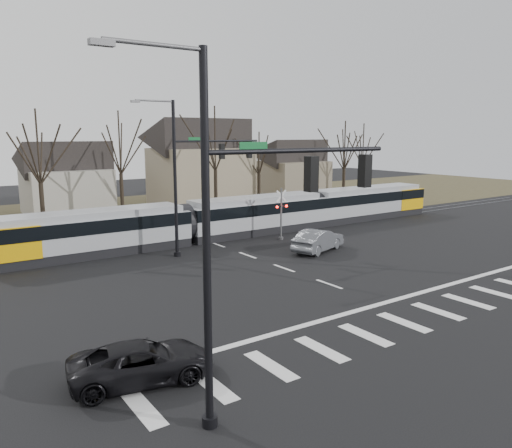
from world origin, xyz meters
TOP-DOWN VIEW (x-y plane):
  - ground at (0.00, 0.00)m, footprint 140.00×140.00m
  - grass_verge at (0.00, 32.00)m, footprint 140.00×28.00m
  - crosswalk at (0.00, -4.00)m, footprint 27.00×2.60m
  - stop_line at (0.00, -1.80)m, footprint 28.00×0.35m
  - lane_dashes at (0.00, 16.00)m, footprint 0.18×30.00m
  - rail_pair at (0.00, 15.80)m, footprint 90.00×1.52m
  - tram at (4.73, 16.00)m, footprint 40.01×2.97m
  - sedan at (4.76, 8.23)m, footprint 4.62×5.77m
  - suv at (-12.54, -2.44)m, footprint 4.05×5.59m
  - signal_pole_near_left at (-10.41, -6.00)m, footprint 9.28×0.44m
  - signal_pole_far at (-2.41, 12.50)m, footprint 9.28×0.44m
  - rail_crossing_signal at (5.00, 12.79)m, footprint 1.08×0.36m
  - tree_row at (2.00, 26.00)m, footprint 59.20×7.20m
  - house_b at (-5.00, 36.00)m, footprint 8.64×7.56m
  - house_c at (9.00, 33.00)m, footprint 10.80×8.64m
  - house_d at (24.00, 35.00)m, footprint 8.64×7.56m

SIDE VIEW (x-z plane):
  - ground at x=0.00m, z-range 0.00..0.00m
  - grass_verge at x=0.00m, z-range 0.00..0.01m
  - crosswalk at x=0.00m, z-range 0.00..0.01m
  - stop_line at x=0.00m, z-range 0.00..0.01m
  - lane_dashes at x=0.00m, z-range 0.00..0.01m
  - rail_pair at x=0.00m, z-range 0.00..0.06m
  - suv at x=-12.54m, z-range 0.00..1.31m
  - sedan at x=4.76m, z-range 0.00..1.56m
  - tram at x=4.73m, z-range 0.14..3.17m
  - rail_crossing_signal at x=5.00m, z-range -0.11..3.89m
  - house_b at x=-5.00m, z-range 0.14..7.79m
  - house_d at x=24.00m, z-range 0.14..7.79m
  - tree_row at x=2.00m, z-range 0.00..10.00m
  - house_c at x=9.00m, z-range 0.18..10.28m
  - signal_pole_near_left at x=-10.41m, z-range 0.60..10.80m
  - signal_pole_far at x=-2.41m, z-range 0.60..10.80m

